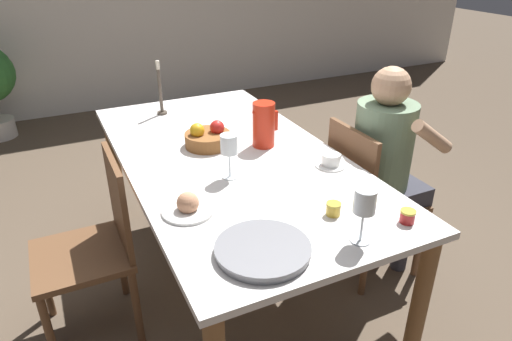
# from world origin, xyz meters

# --- Properties ---
(ground_plane) EXTENTS (20.00, 20.00, 0.00)m
(ground_plane) POSITION_xyz_m (0.00, 0.00, 0.00)
(ground_plane) COLOR brown
(dining_table) EXTENTS (1.00, 1.93, 0.77)m
(dining_table) POSITION_xyz_m (0.00, 0.00, 0.68)
(dining_table) COLOR silver
(dining_table) RESTS_ON ground_plane
(chair_person_side) EXTENTS (0.42, 0.42, 0.89)m
(chair_person_side) POSITION_xyz_m (0.69, -0.23, 0.48)
(chair_person_side) COLOR brown
(chair_person_side) RESTS_ON ground_plane
(chair_opposite) EXTENTS (0.42, 0.42, 0.89)m
(chair_opposite) POSITION_xyz_m (-0.69, -0.04, 0.48)
(chair_opposite) COLOR brown
(chair_opposite) RESTS_ON ground_plane
(person_seated) EXTENTS (0.39, 0.41, 1.18)m
(person_seated) POSITION_xyz_m (0.77, -0.25, 0.70)
(person_seated) COLOR #33333D
(person_seated) RESTS_ON ground_plane
(red_pitcher) EXTENTS (0.14, 0.11, 0.23)m
(red_pitcher) POSITION_xyz_m (0.20, 0.04, 0.88)
(red_pitcher) COLOR red
(red_pitcher) RESTS_ON dining_table
(wine_glass_water) EXTENTS (0.08, 0.08, 0.20)m
(wine_glass_water) POSITION_xyz_m (-0.09, -0.21, 0.92)
(wine_glass_water) COLOR white
(wine_glass_water) RESTS_ON dining_table
(wine_glass_juice) EXTENTS (0.08, 0.08, 0.21)m
(wine_glass_juice) POSITION_xyz_m (0.14, -0.85, 0.92)
(wine_glass_juice) COLOR white
(wine_glass_juice) RESTS_ON dining_table
(teacup_near_person) EXTENTS (0.15, 0.15, 0.06)m
(teacup_near_person) POSITION_xyz_m (0.38, -0.31, 0.79)
(teacup_near_person) COLOR white
(teacup_near_person) RESTS_ON dining_table
(serving_tray) EXTENTS (0.33, 0.33, 0.03)m
(serving_tray) POSITION_xyz_m (-0.20, -0.77, 0.78)
(serving_tray) COLOR gray
(serving_tray) RESTS_ON dining_table
(bread_plate) EXTENTS (0.21, 0.21, 0.09)m
(bread_plate) POSITION_xyz_m (-0.35, -0.41, 0.79)
(bread_plate) COLOR white
(bread_plate) RESTS_ON dining_table
(jam_jar_amber) EXTENTS (0.06, 0.06, 0.05)m
(jam_jar_amber) POSITION_xyz_m (0.15, -0.67, 0.80)
(jam_jar_amber) COLOR gold
(jam_jar_amber) RESTS_ON dining_table
(jam_jar_red) EXTENTS (0.06, 0.06, 0.05)m
(jam_jar_red) POSITION_xyz_m (0.37, -0.83, 0.80)
(jam_jar_red) COLOR #A81E1E
(jam_jar_red) RESTS_ON dining_table
(fruit_bowl) EXTENTS (0.23, 0.23, 0.13)m
(fruit_bowl) POSITION_xyz_m (-0.06, 0.16, 0.81)
(fruit_bowl) COLOR brown
(fruit_bowl) RESTS_ON dining_table
(candlestick_tall) EXTENTS (0.06, 0.06, 0.32)m
(candlestick_tall) POSITION_xyz_m (-0.14, 0.73, 0.89)
(candlestick_tall) COLOR #4C4238
(candlestick_tall) RESTS_ON dining_table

